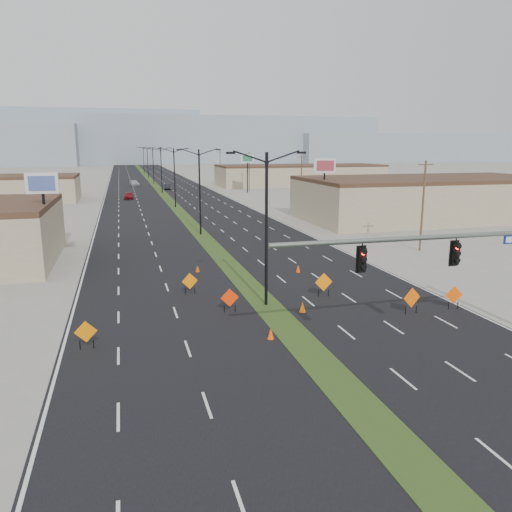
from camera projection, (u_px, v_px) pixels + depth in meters
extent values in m
plane|color=gray|center=(342.00, 387.00, 21.88)|extent=(600.00, 600.00, 0.00)
cube|color=black|center=(161.00, 192.00, 116.18)|extent=(25.00, 400.00, 0.02)
cube|color=#2B4619|center=(161.00, 192.00, 116.18)|extent=(2.00, 400.00, 0.04)
cube|color=tan|center=(427.00, 200.00, 72.35)|extent=(36.00, 18.00, 5.50)
cube|color=tan|center=(300.00, 176.00, 134.71)|extent=(44.00, 16.00, 5.00)
cube|color=#8899A8|center=(199.00, 140.00, 311.91)|extent=(220.00, 50.00, 28.00)
cube|color=#8899A8|center=(406.00, 148.00, 339.08)|extent=(160.00, 50.00, 18.00)
cube|color=#8899A8|center=(83.00, 137.00, 312.57)|extent=(140.00, 50.00, 32.00)
cylinder|color=slate|center=(430.00, 237.00, 23.77)|extent=(16.00, 0.24, 0.24)
cube|color=black|center=(362.00, 260.00, 23.08)|extent=(0.50, 0.28, 1.30)
sphere|color=#FF0C05|center=(364.00, 253.00, 22.85)|extent=(0.22, 0.22, 0.22)
cube|color=black|center=(455.00, 254.00, 24.34)|extent=(0.50, 0.28, 1.30)
sphere|color=#FF0C05|center=(458.00, 247.00, 24.12)|extent=(0.22, 0.22, 0.22)
cylinder|color=black|center=(266.00, 231.00, 32.12)|extent=(0.20, 0.20, 10.00)
cube|color=black|center=(231.00, 153.00, 30.47)|extent=(0.55, 0.24, 0.14)
cube|color=black|center=(301.00, 153.00, 31.64)|extent=(0.55, 0.24, 0.14)
cylinder|color=black|center=(200.00, 193.00, 58.52)|extent=(0.20, 0.20, 10.00)
cube|color=black|center=(179.00, 150.00, 56.87)|extent=(0.55, 0.24, 0.14)
cube|color=black|center=(218.00, 150.00, 58.04)|extent=(0.55, 0.24, 0.14)
cylinder|color=black|center=(175.00, 178.00, 84.93)|extent=(0.20, 0.20, 10.00)
cube|color=black|center=(160.00, 149.00, 83.28)|extent=(0.55, 0.24, 0.14)
cube|color=black|center=(187.00, 149.00, 84.44)|extent=(0.55, 0.24, 0.14)
cylinder|color=black|center=(161.00, 171.00, 111.33)|extent=(0.20, 0.20, 10.00)
cube|color=black|center=(150.00, 148.00, 109.68)|extent=(0.55, 0.24, 0.14)
cube|color=black|center=(171.00, 148.00, 110.85)|extent=(0.55, 0.24, 0.14)
cylinder|color=black|center=(153.00, 166.00, 137.73)|extent=(0.20, 0.20, 10.00)
cube|color=black|center=(144.00, 148.00, 136.08)|extent=(0.55, 0.24, 0.14)
cube|color=black|center=(161.00, 148.00, 137.25)|extent=(0.55, 0.24, 0.14)
cylinder|color=black|center=(148.00, 163.00, 164.14)|extent=(0.20, 0.20, 10.00)
cube|color=black|center=(140.00, 147.00, 162.49)|extent=(0.55, 0.24, 0.14)
cube|color=black|center=(154.00, 147.00, 163.65)|extent=(0.55, 0.24, 0.14)
cylinder|color=black|center=(144.00, 160.00, 190.54)|extent=(0.20, 0.20, 10.00)
cube|color=black|center=(137.00, 147.00, 188.89)|extent=(0.55, 0.24, 0.14)
cube|color=black|center=(149.00, 147.00, 190.06)|extent=(0.55, 0.24, 0.14)
cylinder|color=#4C3823|center=(423.00, 206.00, 49.56)|extent=(0.20, 0.20, 9.00)
cube|color=#4C3823|center=(426.00, 165.00, 48.68)|extent=(1.60, 0.10, 0.10)
cylinder|color=#4C3823|center=(301.00, 182.00, 82.57)|extent=(0.20, 0.20, 9.00)
cube|color=#4C3823|center=(302.00, 157.00, 81.68)|extent=(1.60, 0.10, 0.10)
cylinder|color=#4C3823|center=(249.00, 172.00, 115.57)|extent=(0.20, 0.20, 9.00)
cube|color=#4C3823|center=(249.00, 154.00, 114.69)|extent=(1.60, 0.10, 0.10)
cylinder|color=#4C3823|center=(220.00, 166.00, 148.57)|extent=(0.20, 0.20, 9.00)
cube|color=#4C3823|center=(220.00, 152.00, 147.69)|extent=(1.60, 0.10, 0.10)
imported|color=maroon|center=(129.00, 196.00, 99.35)|extent=(1.96, 4.27, 1.42)
imported|color=black|center=(167.00, 187.00, 121.46)|extent=(1.72, 4.18, 1.35)
imported|color=#A3A9AC|center=(134.00, 183.00, 131.45)|extent=(2.78, 5.42, 1.50)
cube|color=orange|center=(86.00, 332.00, 25.80)|extent=(1.16, 0.12, 1.16)
cylinder|color=black|center=(80.00, 345.00, 25.87)|extent=(0.05, 0.05, 0.48)
cylinder|color=black|center=(94.00, 344.00, 26.04)|extent=(0.05, 0.05, 0.48)
cube|color=#FF3205|center=(230.00, 298.00, 31.56)|extent=(1.18, 0.08, 1.18)
cylinder|color=black|center=(225.00, 309.00, 31.63)|extent=(0.05, 0.05, 0.49)
cylinder|color=black|center=(235.00, 308.00, 31.80)|extent=(0.05, 0.05, 0.49)
cube|color=orange|center=(190.00, 281.00, 35.43)|extent=(1.16, 0.27, 1.17)
cylinder|color=black|center=(185.00, 291.00, 35.50)|extent=(0.05, 0.05, 0.49)
cylinder|color=black|center=(195.00, 291.00, 35.67)|extent=(0.05, 0.05, 0.49)
cube|color=orange|center=(324.00, 282.00, 34.80)|extent=(1.29, 0.06, 1.29)
cylinder|color=black|center=(318.00, 294.00, 34.88)|extent=(0.05, 0.05, 0.54)
cylinder|color=black|center=(328.00, 293.00, 35.07)|extent=(0.05, 0.05, 0.54)
cube|color=#FA5C05|center=(412.00, 298.00, 31.24)|extent=(1.28, 0.25, 1.29)
cylinder|color=black|center=(406.00, 310.00, 31.31)|extent=(0.05, 0.05, 0.54)
cylinder|color=black|center=(416.00, 309.00, 31.50)|extent=(0.05, 0.05, 0.54)
cube|color=#F04D05|center=(454.00, 295.00, 32.16)|extent=(1.17, 0.19, 1.17)
cylinder|color=black|center=(449.00, 306.00, 32.24)|extent=(0.05, 0.05, 0.49)
cylinder|color=black|center=(458.00, 305.00, 32.41)|extent=(0.05, 0.05, 0.49)
cone|color=#FF6B05|center=(303.00, 307.00, 31.71)|extent=(0.45, 0.45, 0.67)
cone|color=#FF4C05|center=(271.00, 334.00, 27.29)|extent=(0.49, 0.49, 0.63)
cone|color=#F84105|center=(298.00, 269.00, 41.75)|extent=(0.43, 0.43, 0.64)
cone|color=#E24104|center=(198.00, 269.00, 41.85)|extent=(0.48, 0.48, 0.60)
cylinder|color=black|center=(46.00, 229.00, 43.11)|extent=(0.24, 0.24, 6.75)
cube|color=white|center=(42.00, 183.00, 42.27)|extent=(2.67, 0.39, 1.78)
cube|color=#475DAB|center=(42.00, 183.00, 42.08)|extent=(2.13, 0.08, 1.24)
cylinder|color=black|center=(324.00, 197.00, 66.84)|extent=(0.24, 0.24, 7.27)
cube|color=white|center=(325.00, 166.00, 65.93)|extent=(2.86, 1.08, 1.91)
cube|color=#A43642|center=(325.00, 166.00, 65.74)|extent=(2.23, 0.64, 1.34)
cylinder|color=black|center=(247.00, 177.00, 113.03)|extent=(0.24, 0.24, 7.08)
cube|color=white|center=(247.00, 158.00, 112.15)|extent=(2.79, 1.05, 1.86)
cube|color=#2D724C|center=(248.00, 159.00, 111.96)|extent=(2.17, 0.62, 1.30)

